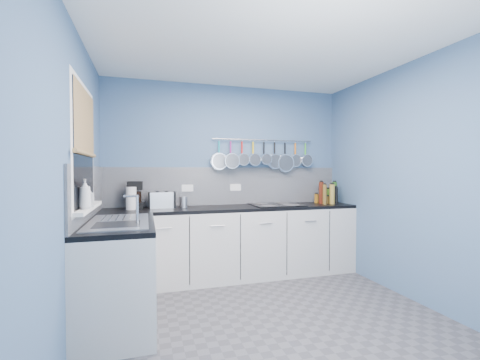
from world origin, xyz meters
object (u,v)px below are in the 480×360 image
paper_towel (131,198)px  canister (184,202)px  soap_bottle_b (89,196)px  coffee_maker (135,195)px  soap_bottle_a (85,194)px  toaster (162,200)px  hob (276,205)px

paper_towel → canister: bearing=3.9°
soap_bottle_b → coffee_maker: coffee_maker is taller
paper_towel → soap_bottle_a: bearing=-104.2°
soap_bottle_b → coffee_maker: size_ratio=0.52×
soap_bottle_b → coffee_maker: bearing=72.5°
soap_bottle_a → soap_bottle_b: (0.00, 0.18, -0.03)m
toaster → paper_towel: bearing=-170.8°
paper_towel → coffee_maker: bearing=62.5°
soap_bottle_b → hob: size_ratio=0.27×
soap_bottle_b → canister: size_ratio=1.25×
soap_bottle_b → hob: bearing=24.8°
soap_bottle_b → toaster: (0.65, 1.09, -0.14)m
soap_bottle_a → toaster: bearing=62.9°
canister → hob: (1.21, -0.05, -0.06)m
paper_towel → toaster: (0.35, 0.10, -0.04)m
canister → hob: bearing=-2.4°
soap_bottle_a → soap_bottle_b: soap_bottle_a is taller
hob → soap_bottle_b: bearing=-155.2°
coffee_maker → toaster: size_ratio=1.09×
soap_bottle_a → hob: bearing=28.7°
paper_towel → canister: paper_towel is taller
soap_bottle_b → toaster: soap_bottle_b is taller
hob → paper_towel: bearing=179.7°
hob → coffee_maker: bearing=177.2°
paper_towel → canister: size_ratio=1.93×
coffee_maker → soap_bottle_b: bearing=-106.4°
soap_bottle_a → toaster: 1.43m
soap_bottle_b → canister: 1.38m
soap_bottle_a → coffee_maker: 1.30m
soap_bottle_a → toaster: (0.65, 1.27, -0.17)m
toaster → coffee_maker: bearing=177.2°
canister → hob: size_ratio=0.21×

